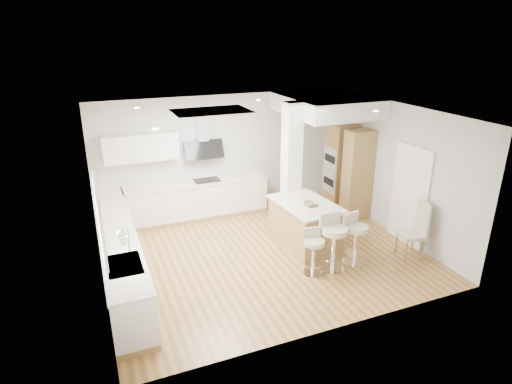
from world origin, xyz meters
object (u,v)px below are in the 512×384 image
bar_stool_b (333,239)px  dining_chair (417,227)px  bar_stool_c (355,236)px  bar_stool_a (313,250)px  peninsula (305,223)px

bar_stool_b → dining_chair: (1.75, -0.19, 0.01)m
bar_stool_b → bar_stool_c: (0.50, 0.04, -0.05)m
bar_stool_c → bar_stool_b: bearing=171.1°
bar_stool_b → bar_stool_a: bearing=179.4°
bar_stool_a → bar_stool_c: bar_stool_c is taller
peninsula → bar_stool_a: (-0.41, -1.07, 0.02)m
bar_stool_a → dining_chair: bearing=2.8°
bar_stool_a → bar_stool_c: (0.91, 0.05, 0.07)m
bar_stool_a → bar_stool_b: (0.41, 0.00, 0.12)m
bar_stool_a → bar_stool_b: bar_stool_b is taller
peninsula → dining_chair: 2.16m
peninsula → bar_stool_b: (0.00, -1.07, 0.14)m
peninsula → bar_stool_c: bearing=-68.7°
bar_stool_c → peninsula: bearing=102.6°
bar_stool_b → bar_stool_c: 0.51m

